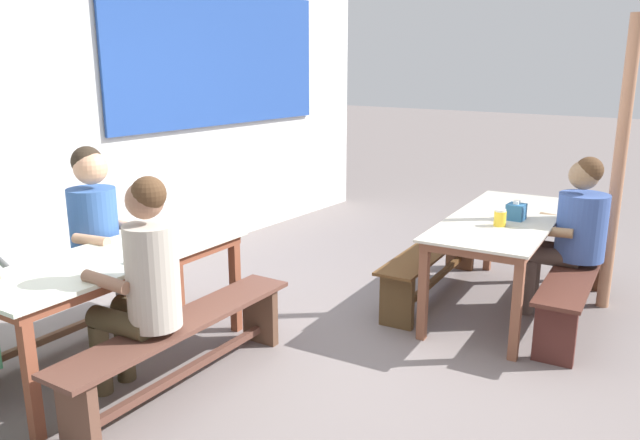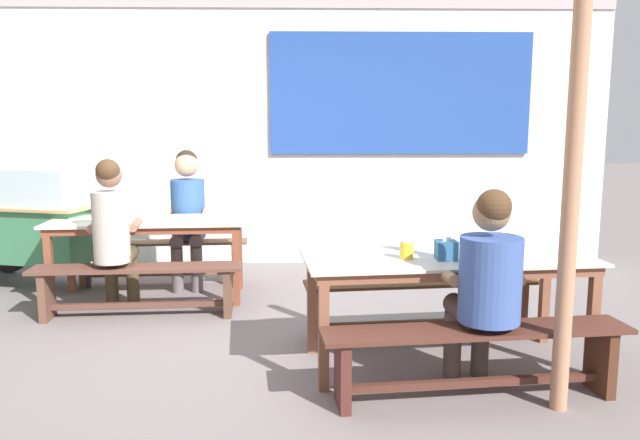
% 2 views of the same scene
% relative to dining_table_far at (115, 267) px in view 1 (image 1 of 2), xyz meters
% --- Properties ---
extents(ground_plane, '(40.00, 40.00, 0.00)m').
position_rel_dining_table_far_xyz_m(ground_plane, '(1.00, -1.12, -0.65)').
color(ground_plane, slate).
extents(backdrop_wall, '(7.58, 0.23, 3.00)m').
position_rel_dining_table_far_xyz_m(backdrop_wall, '(1.06, 1.51, 0.92)').
color(backdrop_wall, silver).
rests_on(backdrop_wall, ground_plane).
extents(dining_table_far, '(1.77, 0.78, 0.73)m').
position_rel_dining_table_far_xyz_m(dining_table_far, '(0.00, 0.00, 0.00)').
color(dining_table_far, silver).
rests_on(dining_table_far, ground_plane).
extents(dining_table_near, '(1.92, 0.93, 0.73)m').
position_rel_dining_table_far_xyz_m(dining_table_near, '(2.32, -1.60, 0.00)').
color(dining_table_near, beige).
rests_on(dining_table_near, ground_plane).
extents(bench_far_back, '(1.72, 0.35, 0.43)m').
position_rel_dining_table_far_xyz_m(bench_far_back, '(-0.03, 0.54, -0.37)').
color(bench_far_back, brown).
rests_on(bench_far_back, ground_plane).
extents(bench_far_front, '(1.71, 0.40, 0.43)m').
position_rel_dining_table_far_xyz_m(bench_far_front, '(0.03, -0.54, -0.36)').
color(bench_far_front, brown).
rests_on(bench_far_front, ground_plane).
extents(bench_near_back, '(1.76, 0.47, 0.43)m').
position_rel_dining_table_far_xyz_m(bench_near_back, '(2.26, -1.06, -0.37)').
color(bench_near_back, '#54351A').
rests_on(bench_near_back, ground_plane).
extents(bench_near_front, '(1.80, 0.48, 0.43)m').
position_rel_dining_table_far_xyz_m(bench_near_front, '(2.37, -2.14, -0.36)').
color(bench_near_front, '#4D281E').
rests_on(bench_near_front, ground_plane).
extents(person_left_back_turned, '(0.43, 0.57, 1.30)m').
position_rel_dining_table_far_xyz_m(person_left_back_turned, '(-0.17, -0.48, 0.07)').
color(person_left_back_turned, '#4B3F28').
rests_on(person_left_back_turned, ground_plane).
extents(person_near_front, '(0.49, 0.56, 1.22)m').
position_rel_dining_table_far_xyz_m(person_near_front, '(2.43, -2.08, 0.04)').
color(person_near_front, '#4A3B34').
rests_on(person_near_front, ground_plane).
extents(person_center_facing, '(0.47, 0.57, 1.32)m').
position_rel_dining_table_far_xyz_m(person_center_facing, '(0.26, 0.50, 0.10)').
color(person_center_facing, '#635A5B').
rests_on(person_center_facing, ground_plane).
extents(tissue_box, '(0.13, 0.12, 0.14)m').
position_rel_dining_table_far_xyz_m(tissue_box, '(2.29, -1.70, 0.14)').
color(tissue_box, '#2A6090').
rests_on(tissue_box, dining_table_near).
extents(condiment_jar, '(0.09, 0.09, 0.12)m').
position_rel_dining_table_far_xyz_m(condiment_jar, '(2.04, -1.67, 0.13)').
color(condiment_jar, yellow).
rests_on(condiment_jar, dining_table_near).
extents(wooden_support_post, '(0.09, 0.09, 2.20)m').
position_rel_dining_table_far_xyz_m(wooden_support_post, '(2.81, -2.27, 0.45)').
color(wooden_support_post, '#B07959').
rests_on(wooden_support_post, ground_plane).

